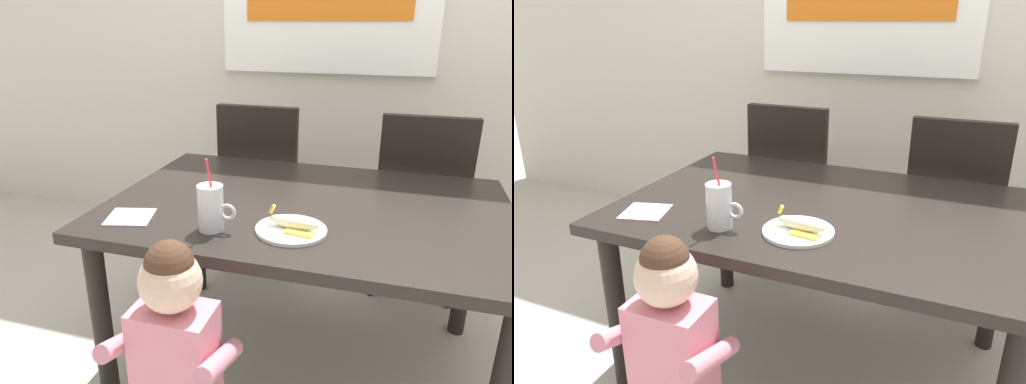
% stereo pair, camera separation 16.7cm
% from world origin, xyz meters
% --- Properties ---
extents(ground_plane, '(24.00, 24.00, 0.00)m').
position_xyz_m(ground_plane, '(0.00, 0.00, 0.00)').
color(ground_plane, '#B7B2A8').
extents(back_wall, '(6.40, 0.17, 2.90)m').
position_xyz_m(back_wall, '(-0.00, 1.36, 1.45)').
color(back_wall, beige).
rests_on(back_wall, ground).
extents(dining_table, '(1.45, 1.00, 0.72)m').
position_xyz_m(dining_table, '(0.00, 0.00, 0.64)').
color(dining_table, black).
rests_on(dining_table, ground).
extents(dining_chair_left, '(0.44, 0.44, 0.96)m').
position_xyz_m(dining_chair_left, '(-0.39, 0.74, 0.54)').
color(dining_chair_left, black).
rests_on(dining_chair_left, ground).
extents(dining_chair_right, '(0.44, 0.44, 0.96)m').
position_xyz_m(dining_chair_right, '(0.43, 0.72, 0.54)').
color(dining_chair_right, black).
rests_on(dining_chair_right, ground).
extents(toddler_standing, '(0.33, 0.24, 0.84)m').
position_xyz_m(toddler_standing, '(-0.23, -0.65, 0.53)').
color(toddler_standing, '#3F4760').
rests_on(toddler_standing, ground).
extents(milk_cup, '(0.13, 0.08, 0.25)m').
position_xyz_m(milk_cup, '(-0.25, -0.32, 0.79)').
color(milk_cup, silver).
rests_on(milk_cup, dining_table).
extents(snack_plate, '(0.23, 0.23, 0.01)m').
position_xyz_m(snack_plate, '(-0.00, -0.26, 0.73)').
color(snack_plate, white).
rests_on(snack_plate, dining_table).
extents(peeled_banana, '(0.17, 0.12, 0.07)m').
position_xyz_m(peeled_banana, '(0.01, -0.26, 0.76)').
color(peeled_banana, '#F4EAC6').
rests_on(peeled_banana, snack_plate).
extents(paper_napkin, '(0.18, 0.18, 0.00)m').
position_xyz_m(paper_napkin, '(-0.55, -0.31, 0.73)').
color(paper_napkin, silver).
rests_on(paper_napkin, dining_table).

